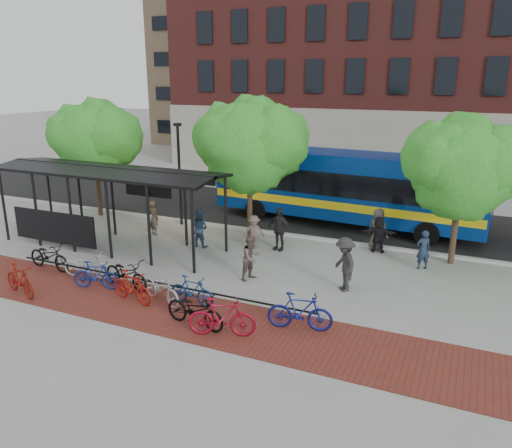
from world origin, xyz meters
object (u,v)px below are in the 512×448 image
at_px(bike_1, 20,280).
at_px(bike_6, 161,288).
at_px(bike_0, 49,256).
at_px(bike_2, 87,265).
at_px(pedestrian_1, 154,218).
at_px(tree_c, 465,164).
at_px(bus, 346,184).
at_px(bike_5, 132,287).
at_px(pedestrian_8, 251,258).
at_px(bike_4, 126,273).
at_px(pedestrian_4, 279,229).
at_px(bike_7, 192,291).
at_px(pedestrian_6, 378,229).
at_px(pedestrian_2, 199,228).
at_px(bike_8, 195,310).
at_px(pedestrian_9, 345,264).
at_px(tree_a, 96,137).
at_px(pedestrian_7, 423,250).
at_px(pedestrian_3, 254,232).
at_px(tree_b, 252,142).
at_px(bike_9, 222,317).
at_px(bus_shelter, 106,180).
at_px(pedestrian_5, 379,235).
at_px(lamp_post_left, 179,171).
at_px(bike_3, 96,275).
at_px(bike_11, 300,312).

xyz_separation_m(bike_1, bike_6, (4.80, 1.52, -0.04)).
height_order(bike_0, bike_6, bike_0).
relative_size(bike_2, pedestrian_1, 1.15).
height_order(tree_c, bus, tree_c).
height_order(bike_5, pedestrian_8, pedestrian_8).
height_order(bike_4, pedestrian_4, pedestrian_4).
distance_m(bike_0, bike_7, 6.79).
bearing_deg(pedestrian_6, pedestrian_2, 39.21).
bearing_deg(bike_8, pedestrian_1, 49.95).
xyz_separation_m(tree_c, bike_7, (-7.71, -7.62, -3.56)).
bearing_deg(pedestrian_9, tree_a, -144.30).
relative_size(pedestrian_7, pedestrian_8, 0.93).
height_order(bike_1, pedestrian_3, pedestrian_3).
bearing_deg(bus, bike_6, -101.40).
distance_m(tree_b, bike_0, 9.84).
distance_m(bike_7, pedestrian_8, 2.94).
bearing_deg(bike_9, pedestrian_4, -9.52).
relative_size(bus_shelter, bike_2, 5.51).
relative_size(bike_8, pedestrian_6, 1.14).
xyz_separation_m(bike_2, bike_9, (6.69, -1.84, 0.09)).
bearing_deg(bike_5, bike_8, -90.84).
height_order(pedestrian_5, pedestrian_7, pedestrian_7).
distance_m(bike_7, bike_8, 1.53).
height_order(bike_8, pedestrian_7, pedestrian_7).
relative_size(bike_8, pedestrian_4, 1.11).
bearing_deg(tree_c, pedestrian_4, -169.06).
bearing_deg(tree_b, bike_4, -102.02).
height_order(tree_c, bike_7, tree_c).
height_order(lamp_post_left, pedestrian_9, lamp_post_left).
xyz_separation_m(pedestrian_6, pedestrian_7, (2.08, -1.61, -0.12)).
relative_size(bike_6, pedestrian_4, 1.04).
distance_m(tree_a, bike_2, 9.81).
relative_size(tree_a, lamp_post_left, 1.21).
relative_size(bus, pedestrian_4, 7.26).
height_order(lamp_post_left, bike_7, lamp_post_left).
xyz_separation_m(bike_5, pedestrian_1, (-3.66, 6.49, 0.29)).
bearing_deg(bike_5, pedestrian_8, -28.23).
xyz_separation_m(tree_c, bike_3, (-11.50, -7.91, -3.53)).
xyz_separation_m(bike_11, pedestrian_9, (0.47, 3.37, 0.39)).
xyz_separation_m(tree_c, pedestrian_9, (-3.41, -4.42, -3.07)).
height_order(bike_11, pedestrian_1, pedestrian_1).
bearing_deg(bus_shelter, pedestrian_6, 21.19).
relative_size(bike_7, bike_8, 0.79).
distance_m(bike_9, pedestrian_5, 9.61).
xyz_separation_m(tree_c, pedestrian_1, (-13.33, -1.78, -3.22)).
bearing_deg(bike_3, bike_6, -103.94).
distance_m(pedestrian_3, pedestrian_6, 5.40).
xyz_separation_m(bike_4, bike_9, (4.73, -1.67, 0.04)).
height_order(tree_a, pedestrian_4, tree_a).
relative_size(bus, bike_3, 7.96).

